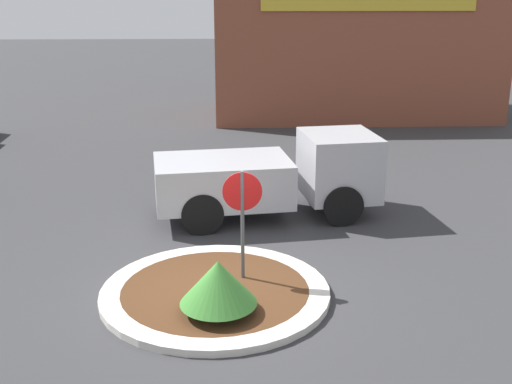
{
  "coord_description": "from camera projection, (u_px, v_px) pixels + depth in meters",
  "views": [
    {
      "loc": [
        0.33,
        -10.52,
        5.35
      ],
      "look_at": [
        0.83,
        2.34,
        1.21
      ],
      "focal_mm": 45.0,
      "sensor_mm": 36.0,
      "label": 1
    }
  ],
  "objects": [
    {
      "name": "storefront_building",
      "position": [
        352.0,
        47.0,
        27.51
      ],
      "size": [
        11.64,
        6.07,
        5.73
      ],
      "color": "brown",
      "rests_on": "ground_plane"
    },
    {
      "name": "utility_truck",
      "position": [
        273.0,
        175.0,
        15.4
      ],
      "size": [
        5.5,
        2.69,
        1.97
      ],
      "rotation": [
        0.0,
        0.0,
        0.13
      ],
      "color": "#B2B2B7",
      "rests_on": "ground_plane"
    },
    {
      "name": "island_shrub",
      "position": [
        218.0,
        282.0,
        10.59
      ],
      "size": [
        1.3,
        1.3,
        0.93
      ],
      "color": "brown",
      "rests_on": "traffic_island"
    },
    {
      "name": "ground_plane",
      "position": [
        215.0,
        295.0,
        11.63
      ],
      "size": [
        120.0,
        120.0,
        0.0
      ],
      "primitive_type": "plane",
      "color": "#38383A"
    },
    {
      "name": "traffic_island",
      "position": [
        215.0,
        292.0,
        11.61
      ],
      "size": [
        4.15,
        4.15,
        0.13
      ],
      "color": "beige",
      "rests_on": "ground_plane"
    },
    {
      "name": "stop_sign",
      "position": [
        242.0,
        207.0,
        11.63
      ],
      "size": [
        0.72,
        0.07,
        2.21
      ],
      "color": "#4C4C51",
      "rests_on": "ground_plane"
    }
  ]
}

